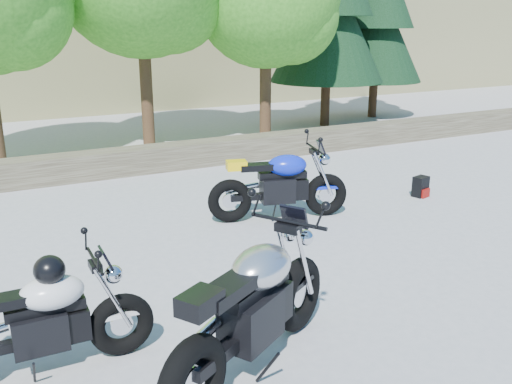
% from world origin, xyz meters
% --- Properties ---
extents(ground, '(90.00, 90.00, 0.00)m').
position_xyz_m(ground, '(0.00, 0.00, 0.00)').
color(ground, '#939499').
rests_on(ground, ground).
extents(stone_wall, '(22.00, 0.55, 0.50)m').
position_xyz_m(stone_wall, '(0.00, 5.50, 0.25)').
color(stone_wall, '#453E2E').
rests_on(stone_wall, ground).
extents(conifer_far, '(2.82, 2.82, 6.27)m').
position_xyz_m(conifer_far, '(8.40, 8.80, 3.27)').
color(conifer_far, '#382314').
rests_on(conifer_far, ground).
extents(silver_bike, '(2.15, 1.37, 1.20)m').
position_xyz_m(silver_bike, '(-1.13, -1.51, 0.58)').
color(silver_bike, black).
rests_on(silver_bike, ground).
extents(white_bike, '(1.92, 0.61, 1.06)m').
position_xyz_m(white_bike, '(-2.75, -0.73, 0.52)').
color(white_bike, black).
rests_on(white_bike, ground).
extents(blue_bike, '(2.13, 0.85, 1.09)m').
position_xyz_m(blue_bike, '(1.02, 1.80, 0.53)').
color(blue_bike, black).
rests_on(blue_bike, ground).
extents(backpack, '(0.30, 0.27, 0.35)m').
position_xyz_m(backpack, '(3.74, 1.66, 0.17)').
color(backpack, black).
rests_on(backpack, ground).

